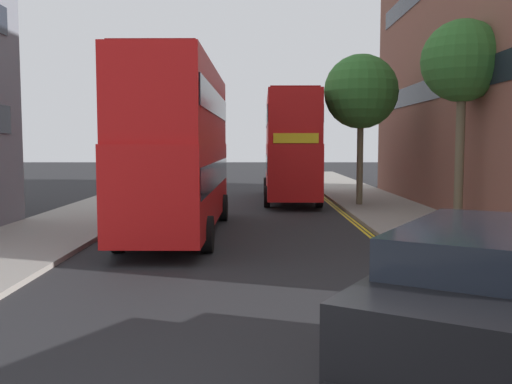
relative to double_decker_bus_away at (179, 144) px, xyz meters
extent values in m
cube|color=gray|center=(8.57, 0.59, -2.96)|extent=(4.00, 80.00, 0.14)
cube|color=gray|center=(-4.43, 0.59, -2.96)|extent=(4.00, 80.00, 0.14)
cube|color=yellow|center=(6.47, -1.41, -3.03)|extent=(0.10, 56.00, 0.01)
cube|color=yellow|center=(6.31, -1.41, -3.03)|extent=(0.10, 56.00, 0.01)
cube|color=red|center=(0.00, 0.00, -1.29)|extent=(2.60, 10.82, 2.60)
cube|color=red|center=(0.00, 0.00, 1.26)|extent=(2.54, 10.61, 2.50)
cube|color=black|center=(0.00, 0.00, -0.99)|extent=(2.62, 10.39, 0.84)
cube|color=black|center=(0.00, 0.00, 1.36)|extent=(2.61, 10.17, 0.80)
cube|color=yellow|center=(0.05, 5.38, 0.26)|extent=(2.00, 0.08, 0.44)
cube|color=maroon|center=(0.00, 0.00, 2.56)|extent=(2.34, 9.74, 0.10)
cylinder|color=black|center=(-1.22, 3.36, -2.51)|extent=(0.31, 1.04, 1.04)
cylinder|color=black|center=(1.28, 3.34, -2.51)|extent=(0.31, 1.04, 1.04)
cylinder|color=black|center=(-1.28, -3.34, -2.51)|extent=(0.31, 1.04, 1.04)
cylinder|color=black|center=(1.22, -3.36, -2.51)|extent=(0.31, 1.04, 1.04)
cube|color=red|center=(4.39, 11.45, -1.29)|extent=(2.62, 10.83, 2.60)
cube|color=red|center=(4.39, 11.45, 1.26)|extent=(2.57, 10.61, 2.50)
cube|color=black|center=(4.39, 11.45, -0.99)|extent=(2.65, 10.40, 0.84)
cube|color=black|center=(4.39, 11.45, 1.36)|extent=(2.63, 10.18, 0.80)
cube|color=yellow|center=(4.33, 6.07, 0.26)|extent=(2.00, 0.08, 0.44)
cube|color=maroon|center=(4.39, 11.45, 2.56)|extent=(2.36, 9.74, 0.10)
cylinder|color=black|center=(5.60, 8.08, -2.51)|extent=(0.31, 1.04, 1.04)
cylinder|color=black|center=(3.10, 8.11, -2.51)|extent=(0.31, 1.04, 1.04)
cylinder|color=black|center=(5.68, 14.78, -2.51)|extent=(0.31, 1.04, 1.04)
cylinder|color=black|center=(3.18, 14.81, -2.51)|extent=(0.31, 1.04, 1.04)
cube|color=black|center=(5.13, -12.87, -2.09)|extent=(4.03, 5.01, 1.50)
cube|color=black|center=(5.21, -12.74, -1.29)|extent=(3.03, 3.50, 0.76)
cube|color=orange|center=(5.13, -12.87, -2.04)|extent=(3.86, 4.70, 0.10)
cylinder|color=black|center=(5.10, -11.16, -2.69)|extent=(0.54, 0.70, 0.68)
cylinder|color=#6B6047|center=(9.90, 1.41, -0.40)|extent=(0.32, 0.32, 4.97)
cylinder|color=#6B6047|center=(10.35, 1.50, 2.40)|extent=(0.31, 0.98, 0.73)
cylinder|color=#6B6047|center=(10.05, 1.92, 2.46)|extent=(1.11, 0.42, 0.84)
cylinder|color=#6B6047|center=(9.44, 1.50, 2.41)|extent=(0.33, 1.00, 0.75)
cylinder|color=#6B6047|center=(9.88, 0.93, 2.41)|extent=(1.01, 0.16, 0.75)
sphere|color=#33702D|center=(9.90, 1.41, 2.95)|extent=(2.91, 2.91, 2.91)
cylinder|color=#6B6047|center=(7.56, 8.26, -0.73)|extent=(0.30, 0.30, 4.32)
cylinder|color=#6B6047|center=(8.15, 8.17, 1.85)|extent=(0.31, 1.24, 0.92)
cylinder|color=#6B6047|center=(7.83, 8.66, 1.77)|extent=(0.91, 0.67, 0.76)
cylinder|color=#6B6047|center=(7.12, 8.53, 1.80)|extent=(0.67, 0.98, 0.81)
cylinder|color=#6B6047|center=(7.30, 7.95, 1.72)|extent=(0.74, 0.65, 0.66)
cylinder|color=#6B6047|center=(7.94, 7.68, 1.92)|extent=(1.27, 0.88, 1.06)
sphere|color=#33702D|center=(7.56, 8.26, 2.49)|extent=(3.52, 3.52, 3.52)
cube|color=black|center=(10.55, 4.29, 2.51)|extent=(0.04, 24.64, 1.00)
camera|label=1|loc=(2.57, -19.20, 0.02)|focal=40.15mm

